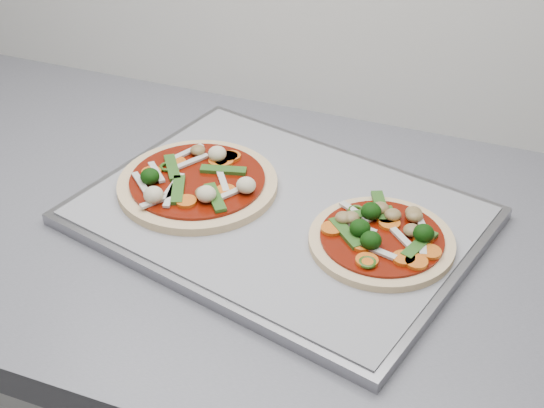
% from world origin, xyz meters
% --- Properties ---
extents(countertop, '(3.60, 0.60, 0.04)m').
position_xyz_m(countertop, '(0.00, 1.30, 0.88)').
color(countertop, slate).
rests_on(countertop, base_cabinet).
extents(baking_tray, '(0.53, 0.44, 0.01)m').
position_xyz_m(baking_tray, '(0.22, 1.32, 0.91)').
color(baking_tray, gray).
rests_on(baking_tray, countertop).
extents(parchment, '(0.50, 0.42, 0.00)m').
position_xyz_m(parchment, '(0.22, 1.32, 0.92)').
color(parchment, gray).
rests_on(parchment, baking_tray).
extents(pizza_left, '(0.26, 0.26, 0.03)m').
position_xyz_m(pizza_left, '(0.11, 1.32, 0.93)').
color(pizza_left, beige).
rests_on(pizza_left, parchment).
extents(pizza_right, '(0.23, 0.23, 0.03)m').
position_xyz_m(pizza_right, '(0.35, 1.30, 0.93)').
color(pizza_right, beige).
rests_on(pizza_right, parchment).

